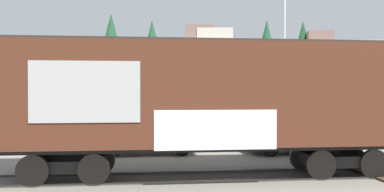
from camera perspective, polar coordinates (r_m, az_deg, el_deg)
name	(u,v)px	position (r m, az deg, el deg)	size (l,w,h in m)	color
ground_plane	(209,177)	(12.51, 2.53, -11.81)	(260.00, 260.00, 0.00)	slate
track	(253,175)	(12.78, 8.87, -11.37)	(60.00, 4.72, 0.08)	#4C4742
freight_car	(207,97)	(12.21, 2.27, -0.13)	(13.36, 3.70, 4.36)	#472316
flagpole	(288,41)	(24.87, 13.83, 7.74)	(1.35, 0.62, 9.42)	silver
hillside	(178,77)	(81.49, -2.00, 2.79)	(147.75, 36.64, 16.17)	silver
parked_car_white	(143,133)	(17.11, -7.18, -5.39)	(4.63, 2.24, 1.77)	silver
parked_car_black	(294,135)	(17.82, 14.72, -5.51)	(4.63, 2.28, 1.51)	black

